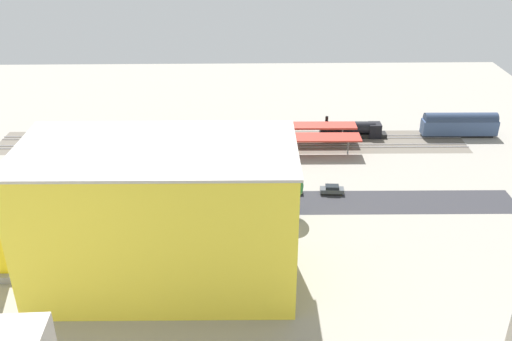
{
  "coord_description": "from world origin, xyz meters",
  "views": [
    {
      "loc": [
        -3.34,
        98.59,
        54.38
      ],
      "look_at": [
        -5.18,
        1.66,
        4.87
      ],
      "focal_mm": 39.63,
      "sensor_mm": 36.0,
      "label": 1
    }
  ],
  "objects_px": {
    "platform_canopy_far": "(225,126)",
    "locomotive": "(353,130)",
    "traffic_light": "(214,171)",
    "street_tree_1": "(88,192)",
    "parked_car_2": "(253,189)",
    "parked_car_4": "(169,191)",
    "platform_canopy_near": "(243,138)",
    "freight_coach_far": "(146,135)",
    "box_truck_1": "(141,219)",
    "parked_car_1": "(292,190)",
    "passenger_coach": "(460,124)",
    "parked_car_0": "(332,190)",
    "street_tree_0": "(140,194)",
    "box_truck_0": "(268,214)",
    "parked_car_3": "(213,191)",
    "street_tree_2": "(286,186)",
    "construction_building": "(162,218)",
    "street_tree_3": "(99,194)"
  },
  "relations": [
    {
      "from": "platform_canopy_far",
      "to": "parked_car_1",
      "type": "relative_size",
      "value": 14.55
    },
    {
      "from": "box_truck_0",
      "to": "platform_canopy_near",
      "type": "bearing_deg",
      "value": -80.82
    },
    {
      "from": "platform_canopy_far",
      "to": "locomotive",
      "type": "xyz_separation_m",
      "value": [
        -30.49,
        -2.55,
        -2.18
      ]
    },
    {
      "from": "parked_car_3",
      "to": "street_tree_3",
      "type": "relative_size",
      "value": 0.62
    },
    {
      "from": "freight_coach_far",
      "to": "box_truck_0",
      "type": "bearing_deg",
      "value": 129.18
    },
    {
      "from": "parked_car_4",
      "to": "street_tree_1",
      "type": "relative_size",
      "value": 0.49
    },
    {
      "from": "platform_canopy_near",
      "to": "traffic_light",
      "type": "bearing_deg",
      "value": 71.93
    },
    {
      "from": "box_truck_0",
      "to": "traffic_light",
      "type": "distance_m",
      "value": 15.61
    },
    {
      "from": "passenger_coach",
      "to": "parked_car_0",
      "type": "distance_m",
      "value": 43.99
    },
    {
      "from": "parked_car_1",
      "to": "passenger_coach",
      "type": "bearing_deg",
      "value": -147.01
    },
    {
      "from": "platform_canopy_near",
      "to": "parked_car_4",
      "type": "relative_size",
      "value": 12.75
    },
    {
      "from": "parked_car_1",
      "to": "street_tree_1",
      "type": "bearing_deg",
      "value": 13.19
    },
    {
      "from": "passenger_coach",
      "to": "parked_car_1",
      "type": "xyz_separation_m",
      "value": [
        42.01,
        27.27,
        -2.4
      ]
    },
    {
      "from": "locomotive",
      "to": "street_tree_3",
      "type": "distance_m",
      "value": 63.0
    },
    {
      "from": "platform_canopy_near",
      "to": "parked_car_3",
      "type": "xyz_separation_m",
      "value": [
        5.85,
        18.2,
        -3.36
      ]
    },
    {
      "from": "locomotive",
      "to": "parked_car_4",
      "type": "distance_m",
      "value": 48.92
    },
    {
      "from": "freight_coach_far",
      "to": "box_truck_0",
      "type": "height_order",
      "value": "freight_coach_far"
    },
    {
      "from": "passenger_coach",
      "to": "street_tree_0",
      "type": "relative_size",
      "value": 2.22
    },
    {
      "from": "street_tree_0",
      "to": "platform_canopy_near",
      "type": "bearing_deg",
      "value": -124.64
    },
    {
      "from": "traffic_light",
      "to": "street_tree_1",
      "type": "bearing_deg",
      "value": 23.86
    },
    {
      "from": "platform_canopy_far",
      "to": "parked_car_1",
      "type": "distance_m",
      "value": 28.56
    },
    {
      "from": "street_tree_1",
      "to": "parked_car_4",
      "type": "bearing_deg",
      "value": -145.94
    },
    {
      "from": "parked_car_0",
      "to": "street_tree_1",
      "type": "distance_m",
      "value": 45.81
    },
    {
      "from": "freight_coach_far",
      "to": "platform_canopy_far",
      "type": "bearing_deg",
      "value": -171.51
    },
    {
      "from": "freight_coach_far",
      "to": "box_truck_1",
      "type": "distance_m",
      "value": 34.19
    },
    {
      "from": "box_truck_0",
      "to": "street_tree_1",
      "type": "height_order",
      "value": "street_tree_1"
    },
    {
      "from": "parked_car_4",
      "to": "parked_car_0",
      "type": "bearing_deg",
      "value": 179.41
    },
    {
      "from": "traffic_light",
      "to": "street_tree_0",
      "type": "bearing_deg",
      "value": 36.79
    },
    {
      "from": "passenger_coach",
      "to": "parked_car_0",
      "type": "relative_size",
      "value": 3.81
    },
    {
      "from": "parked_car_2",
      "to": "street_tree_1",
      "type": "bearing_deg",
      "value": 17.25
    },
    {
      "from": "parked_car_3",
      "to": "box_truck_1",
      "type": "height_order",
      "value": "box_truck_1"
    },
    {
      "from": "parked_car_2",
      "to": "parked_car_4",
      "type": "height_order",
      "value": "parked_car_4"
    },
    {
      "from": "parked_car_0",
      "to": "box_truck_0",
      "type": "height_order",
      "value": "box_truck_0"
    },
    {
      "from": "locomotive",
      "to": "street_tree_0",
      "type": "xyz_separation_m",
      "value": [
        44.6,
        35.86,
        3.15
      ]
    },
    {
      "from": "box_truck_1",
      "to": "street_tree_0",
      "type": "height_order",
      "value": "street_tree_0"
    },
    {
      "from": "parked_car_0",
      "to": "street_tree_2",
      "type": "relative_size",
      "value": 0.51
    },
    {
      "from": "parked_car_0",
      "to": "box_truck_1",
      "type": "xyz_separation_m",
      "value": [
        35.4,
        11.62,
        0.93
      ]
    },
    {
      "from": "street_tree_1",
      "to": "street_tree_2",
      "type": "height_order",
      "value": "street_tree_2"
    },
    {
      "from": "construction_building",
      "to": "locomotive",
      "type": "bearing_deg",
      "value": -124.61
    },
    {
      "from": "locomotive",
      "to": "parked_car_3",
      "type": "height_order",
      "value": "locomotive"
    },
    {
      "from": "box_truck_0",
      "to": "street_tree_2",
      "type": "xyz_separation_m",
      "value": [
        -3.28,
        -2.51,
        4.32
      ]
    },
    {
      "from": "box_truck_0",
      "to": "parked_car_2",
      "type": "bearing_deg",
      "value": -76.95
    },
    {
      "from": "street_tree_3",
      "to": "traffic_light",
      "type": "relative_size",
      "value": 1.01
    },
    {
      "from": "street_tree_0",
      "to": "street_tree_1",
      "type": "relative_size",
      "value": 0.96
    },
    {
      "from": "street_tree_0",
      "to": "street_tree_2",
      "type": "distance_m",
      "value": 26.18
    },
    {
      "from": "platform_canopy_near",
      "to": "locomotive",
      "type": "xyz_separation_m",
      "value": [
        -26.33,
        -9.42,
        -2.22
      ]
    },
    {
      "from": "platform_canopy_near",
      "to": "platform_canopy_far",
      "type": "bearing_deg",
      "value": -58.81
    },
    {
      "from": "locomotive",
      "to": "parked_car_1",
      "type": "bearing_deg",
      "value": 58.68
    },
    {
      "from": "street_tree_1",
      "to": "traffic_light",
      "type": "distance_m",
      "value": 23.81
    },
    {
      "from": "street_tree_1",
      "to": "street_tree_0",
      "type": "bearing_deg",
      "value": -179.43
    }
  ]
}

